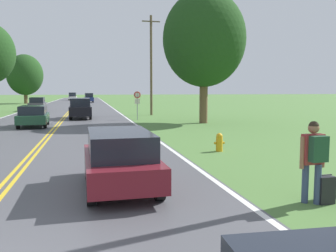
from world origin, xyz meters
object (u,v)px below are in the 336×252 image
Objects in this scene: suitcase at (326,190)px; tree_left_verge at (204,39)px; car_dark_blue_suv_distant at (89,98)px; tree_behind_sign at (25,75)px; fire_hydrant at (219,142)px; car_dark_green_hatchback_mid_near at (33,115)px; car_white_van_horizon at (73,96)px; car_maroon_hatchback_approaching at (120,158)px; car_black_suv_mid_far at (80,108)px; traffic_sign at (137,98)px; car_dark_grey_sedan_receding at (38,104)px; hitchhiker_person at (314,154)px.

tree_left_verge is at bearing -13.05° from suitcase.
tree_behind_sign is at bearing -76.72° from car_dark_blue_suv_distant.
fire_hydrant is 0.18× the size of car_dark_green_hatchback_mid_near.
tree_left_verge is 2.05× the size of car_white_van_horizon.
tree_left_verge is 2.53× the size of car_maroon_hatchback_approaching.
suitcase is 67.83m from car_dark_blue_suv_distant.
car_maroon_hatchback_approaching is 0.82× the size of car_black_suv_mid_far.
tree_behind_sign is (-15.47, 41.07, 3.54)m from traffic_sign.
car_dark_green_hatchback_mid_near is at bearing -80.36° from tree_behind_sign.
fire_hydrant is at bearing 16.34° from car_black_suv_mid_far.
car_white_van_horizon is at bearing 96.48° from fire_hydrant.
fire_hydrant is 0.08× the size of tree_left_verge.
car_dark_green_hatchback_mid_near is 1.00× the size of car_dark_grey_sedan_receding.
car_black_suv_mid_far is at bearing 107.55° from fire_hydrant.
traffic_sign reaches higher than car_dark_blue_suv_distant.
car_dark_green_hatchback_mid_near is 0.87× the size of car_black_suv_mid_far.
car_dark_grey_sedan_receding is at bearing 4.26° from car_dark_green_hatchback_mid_near.
suitcase is at bearing -91.13° from fire_hydrant.
hitchhiker_person is at bearing -75.89° from tree_behind_sign.
car_black_suv_mid_far is at bearing -159.14° from car_dark_grey_sedan_receding.
tree_left_verge reaches higher than tree_behind_sign.
fire_hydrant is 0.19× the size of car_maroon_hatchback_approaching.
tree_left_verge is 2.40× the size of car_dark_grey_sedan_receding.
car_dark_grey_sedan_receding is (-10.79, 38.95, -0.30)m from hitchhiker_person.
suitcase is at bearing 61.42° from car_maroon_hatchback_approaching.
car_black_suv_mid_far reaches higher than suitcase.
traffic_sign is 0.24× the size of tree_left_verge.
traffic_sign reaches higher than car_maroon_hatchback_approaching.
fire_hydrant is (0.14, 6.92, 0.08)m from suitcase.
hitchhiker_person is 4.60m from car_maroon_hatchback_approaching.
tree_behind_sign is 1.93× the size of car_dark_blue_suv_distant.
car_white_van_horizon is (7.66, 21.31, -4.36)m from tree_behind_sign.
car_black_suv_mid_far is 60.18m from car_white_van_horizon.
tree_behind_sign reaches higher than car_black_suv_mid_far.
suitcase is 0.14× the size of car_white_van_horizon.
car_maroon_hatchback_approaching is (12.14, -62.15, -4.56)m from tree_behind_sign.
hitchhiker_person is at bearing 1.46° from car_dark_blue_suv_distant.
tree_behind_sign is 12.80m from car_dark_blue_suv_distant.
traffic_sign is 8.95m from car_dark_green_hatchback_mid_near.
car_dark_green_hatchback_mid_near reaches higher than fire_hydrant.
car_maroon_hatchback_approaching is at bearing 2.31° from car_black_suv_mid_far.
car_dark_grey_sedan_receding is at bearing -14.64° from car_dark_blue_suv_distant.
hitchhiker_person reaches higher than fire_hydrant.
car_maroon_hatchback_approaching reaches higher than fire_hydrant.
traffic_sign is 0.50× the size of car_white_van_horizon.
traffic_sign reaches higher than car_dark_grey_sedan_receding.
fire_hydrant is 34.00m from car_dark_grey_sedan_receding.
hitchhiker_person is at bearing 10.87° from car_black_suv_mid_far.
tree_left_verge is 2.41× the size of car_dark_green_hatchback_mid_near.
car_dark_green_hatchback_mid_near is (-4.43, 16.75, -0.01)m from car_maroon_hatchback_approaching.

